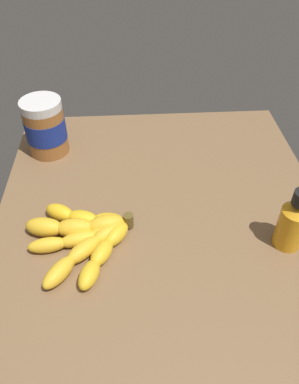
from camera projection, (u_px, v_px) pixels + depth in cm
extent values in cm
cube|color=brown|center=(162.00, 221.00, 79.58)|extent=(79.01, 68.75, 4.49)
ellipsoid|color=yellow|center=(108.00, 221.00, 74.29)|extent=(3.82, 6.68, 3.28)
ellipsoid|color=yellow|center=(83.00, 218.00, 74.77)|extent=(5.00, 7.09, 3.28)
ellipsoid|color=yellow|center=(60.00, 212.00, 76.01)|extent=(5.97, 7.20, 3.28)
ellipsoid|color=gold|center=(106.00, 224.00, 73.26)|extent=(5.05, 8.04, 3.77)
ellipsoid|color=gold|center=(75.00, 228.00, 72.59)|extent=(3.79, 7.49, 3.77)
ellipsoid|color=gold|center=(44.00, 227.00, 72.74)|extent=(5.10, 8.05, 3.77)
ellipsoid|color=gold|center=(108.00, 230.00, 72.81)|extent=(5.68, 7.85, 2.90)
ellipsoid|color=gold|center=(79.00, 239.00, 71.09)|extent=(4.77, 7.82, 2.90)
ellipsoid|color=gold|center=(47.00, 245.00, 69.99)|extent=(3.74, 7.60, 2.90)
ellipsoid|color=gold|center=(109.00, 232.00, 72.11)|extent=(7.09, 8.10, 3.20)
ellipsoid|color=gold|center=(84.00, 250.00, 68.98)|extent=(7.70, 7.68, 3.20)
ellipsoid|color=gold|center=(59.00, 272.00, 65.35)|extent=(8.11, 7.06, 3.20)
ellipsoid|color=yellow|center=(116.00, 234.00, 71.75)|extent=(6.98, 6.27, 3.17)
ellipsoid|color=yellow|center=(102.00, 253.00, 68.48)|extent=(7.07, 5.74, 3.17)
ellipsoid|color=yellow|center=(89.00, 275.00, 64.99)|extent=(7.02, 5.10, 3.17)
cylinder|color=brown|center=(128.00, 221.00, 74.12)|extent=(2.00, 2.00, 3.00)
cylinder|color=#9E602D|center=(46.00, 131.00, 90.30)|extent=(9.51, 9.51, 11.82)
cylinder|color=navy|center=(46.00, 128.00, 89.90)|extent=(9.70, 9.70, 5.32)
cylinder|color=silver|center=(40.00, 105.00, 85.61)|extent=(9.53, 9.53, 2.04)
cylinder|color=orange|center=(291.00, 227.00, 69.45)|extent=(5.40, 5.40, 8.54)
cone|color=orange|center=(299.00, 207.00, 65.92)|extent=(5.40, 5.40, 1.90)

